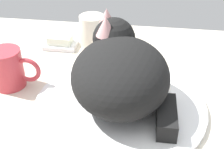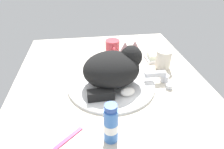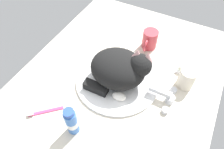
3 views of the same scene
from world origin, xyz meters
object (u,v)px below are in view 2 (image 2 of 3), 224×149
object	(u,v)px
toothpaste_bottle	(111,124)
soap_bar	(153,56)
toothbrush	(62,142)
coffee_mug	(113,49)
faucet	(161,77)
rinse_cup	(163,60)
cat	(114,68)

from	to	relation	value
toothpaste_bottle	soap_bar	bearing A→B (deg)	149.37
toothbrush	coffee_mug	bearing A→B (deg)	156.85
faucet	soap_bar	world-z (taller)	faucet
soap_bar	rinse_cup	bearing A→B (deg)	14.00
cat	toothpaste_bottle	bearing A→B (deg)	-10.52
coffee_mug	faucet	bearing A→B (deg)	33.80
cat	toothbrush	distance (cm)	34.46
faucet	toothpaste_bottle	size ratio (longest dim) A/B	0.99
soap_bar	toothbrush	world-z (taller)	soap_bar
coffee_mug	rinse_cup	world-z (taller)	coffee_mug
faucet	soap_bar	distance (cm)	19.95
faucet	toothbrush	bearing A→B (deg)	-55.81
faucet	toothpaste_bottle	bearing A→B (deg)	-42.87
rinse_cup	toothpaste_bottle	xyz separation A→B (cm)	(38.50, -30.20, 1.76)
faucet	soap_bar	bearing A→B (deg)	172.88
toothpaste_bottle	cat	bearing A→B (deg)	169.48
rinse_cup	toothpaste_bottle	bearing A→B (deg)	-38.11
toothpaste_bottle	faucet	bearing A→B (deg)	137.13
faucet	cat	xyz separation A→B (cm)	(-0.13, -20.40, 6.17)
faucet	cat	distance (cm)	21.31
faucet	toothbrush	distance (cm)	48.33
toothpaste_bottle	rinse_cup	bearing A→B (deg)	141.89
coffee_mug	rinse_cup	distance (cm)	26.50
soap_bar	toothbrush	xyz separation A→B (cm)	(46.94, -42.42, -1.79)
coffee_mug	soap_bar	bearing A→B (deg)	73.01
cat	coffee_mug	size ratio (longest dim) A/B	2.25
faucet	rinse_cup	distance (cm)	12.16
faucet	toothpaste_bottle	world-z (taller)	toothpaste_bottle
faucet	toothbrush	world-z (taller)	faucet
faucet	toothpaste_bottle	distance (cm)	37.74
toothbrush	cat	bearing A→B (deg)	144.37
toothpaste_bottle	toothbrush	xyz separation A→B (cm)	(-0.36, -14.42, -5.69)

